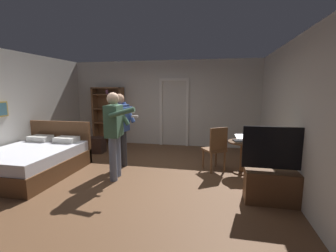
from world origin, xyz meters
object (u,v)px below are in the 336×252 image
object	(u,v)px
bookshelf	(109,113)
person_striped_shirt	(120,126)
side_table	(242,152)
person_blue_shirt	(115,129)
bottle_on_table	(250,138)
wooden_chair	(216,147)
suitcase_small	(95,146)
bed	(34,160)
tv_flatscreen	(278,181)
suitcase_dark	(94,145)
laptop	(242,139)

from	to	relation	value
bookshelf	person_striped_shirt	size ratio (longest dim) A/B	1.09
side_table	person_blue_shirt	distance (m)	2.72
bottle_on_table	bookshelf	bearing A→B (deg)	153.13
bookshelf	wooden_chair	xyz separation A→B (m)	(3.49, -2.04, -0.46)
side_table	suitcase_small	distance (m)	4.12
bed	tv_flatscreen	xyz separation A→B (m)	(4.77, -0.34, 0.07)
wooden_chair	suitcase_small	xyz separation A→B (m)	(-3.44, 0.97, -0.39)
wooden_chair	person_striped_shirt	distance (m)	2.18
side_table	bottle_on_table	bearing A→B (deg)	-29.74
tv_flatscreen	suitcase_dark	world-z (taller)	tv_flatscreen
tv_flatscreen	person_striped_shirt	distance (m)	3.35
bottle_on_table	suitcase_small	bearing A→B (deg)	165.78
laptop	suitcase_dark	xyz separation A→B (m)	(-3.95, 0.90, -0.53)
bookshelf	suitcase_small	xyz separation A→B (m)	(0.05, -1.07, -0.84)
laptop	person_striped_shirt	size ratio (longest dim) A/B	0.23
wooden_chair	bed	bearing A→B (deg)	-165.85
person_blue_shirt	side_table	bearing A→B (deg)	18.33
bookshelf	suitcase_dark	size ratio (longest dim) A/B	3.13
person_blue_shirt	suitcase_small	size ratio (longest dim) A/B	3.39
tv_flatscreen	laptop	world-z (taller)	tv_flatscreen
bed	bookshelf	bearing A→B (deg)	84.36
bookshelf	side_table	xyz separation A→B (m)	(4.04, -2.04, -0.53)
tv_flatscreen	wooden_chair	size ratio (longest dim) A/B	1.25
person_striped_shirt	bottle_on_table	bearing A→B (deg)	2.32
bookshelf	tv_flatscreen	bearing A→B (deg)	-36.71
laptop	suitcase_dark	bearing A→B (deg)	167.15
suitcase_dark	bookshelf	bearing A→B (deg)	90.58
person_striped_shirt	bed	bearing A→B (deg)	-155.30
tv_flatscreen	suitcase_small	distance (m)	4.97
bookshelf	bottle_on_table	world-z (taller)	bookshelf
tv_flatscreen	person_striped_shirt	xyz separation A→B (m)	(-3.11, 1.10, 0.61)
side_table	suitcase_small	world-z (taller)	side_table
person_blue_shirt	bookshelf	bearing A→B (deg)	117.76
side_table	person_striped_shirt	distance (m)	2.74
wooden_chair	person_striped_shirt	bearing A→B (deg)	-174.82
bed	side_table	distance (m)	4.45
tv_flatscreen	person_blue_shirt	xyz separation A→B (m)	(-2.95, 0.45, 0.64)
laptop	bottle_on_table	bearing A→B (deg)	-13.39
side_table	person_blue_shirt	xyz separation A→B (m)	(-2.53, -0.84, 0.54)
side_table	laptop	xyz separation A→B (m)	(-0.02, -0.04, 0.28)
person_blue_shirt	suitcase_small	world-z (taller)	person_blue_shirt
side_table	bed	bearing A→B (deg)	-167.57
bookshelf	suitcase_dark	bearing A→B (deg)	-86.26
bottle_on_table	suitcase_dark	bearing A→B (deg)	167.13
bottle_on_table	person_blue_shirt	size ratio (longest dim) A/B	0.13
side_table	bottle_on_table	size ratio (longest dim) A/B	3.07
tv_flatscreen	suitcase_small	xyz separation A→B (m)	(-4.42, 2.26, -0.21)
suitcase_dark	bed	bearing A→B (deg)	-104.77
person_blue_shirt	bottle_on_table	bearing A→B (deg)	15.86
tv_flatscreen	person_striped_shirt	world-z (taller)	person_striped_shirt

